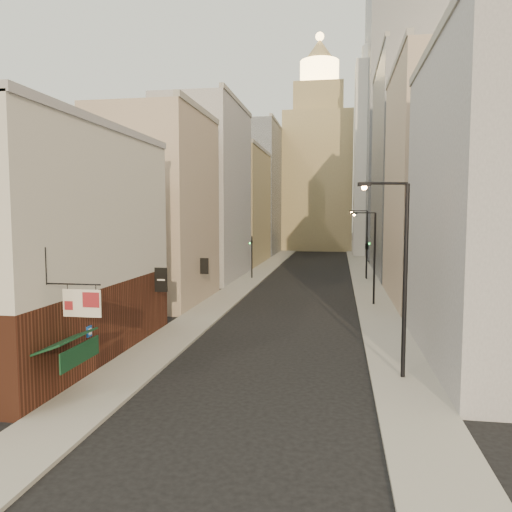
{
  "coord_description": "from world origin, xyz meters",
  "views": [
    {
      "loc": [
        3.45,
        -15.0,
        7.69
      ],
      "look_at": [
        -1.73,
        16.12,
        4.97
      ],
      "focal_mm": 35.0,
      "sensor_mm": 36.0,
      "label": 1
    }
  ],
  "objects": [
    {
      "name": "ground",
      "position": [
        0.0,
        0.0,
        0.0
      ],
      "size": [
        360.0,
        360.0,
        0.0
      ],
      "primitive_type": "plane",
      "color": "black",
      "rests_on": "ground"
    },
    {
      "name": "sidewalk_left",
      "position": [
        -6.5,
        55.0,
        0.07
      ],
      "size": [
        3.0,
        140.0,
        0.15
      ],
      "primitive_type": "cube",
      "color": "gray",
      "rests_on": "ground"
    },
    {
      "name": "sidewalk_right",
      "position": [
        6.5,
        55.0,
        0.07
      ],
      "size": [
        3.0,
        140.0,
        0.15
      ],
      "primitive_type": "cube",
      "color": "gray",
      "rests_on": "ground"
    },
    {
      "name": "near_building_left",
      "position": [
        -10.99,
        9.0,
        6.02
      ],
      "size": [
        8.3,
        23.04,
        12.3
      ],
      "color": "#52281A",
      "rests_on": "ground"
    },
    {
      "name": "left_bldg_beige",
      "position": [
        -12.0,
        26.0,
        8.0
      ],
      "size": [
        8.0,
        12.0,
        16.0
      ],
      "primitive_type": "cube",
      "color": "tan",
      "rests_on": "ground"
    },
    {
      "name": "left_bldg_grey",
      "position": [
        -12.0,
        42.0,
        10.0
      ],
      "size": [
        8.0,
        16.0,
        20.0
      ],
      "primitive_type": "cube",
      "color": "gray",
      "rests_on": "ground"
    },
    {
      "name": "left_bldg_tan",
      "position": [
        -12.0,
        60.0,
        8.5
      ],
      "size": [
        8.0,
        18.0,
        17.0
      ],
      "primitive_type": "cube",
      "color": "#95845D",
      "rests_on": "ground"
    },
    {
      "name": "left_bldg_wingrid",
      "position": [
        -12.0,
        80.0,
        12.0
      ],
      "size": [
        8.0,
        20.0,
        24.0
      ],
      "primitive_type": "cube",
      "color": "gray",
      "rests_on": "ground"
    },
    {
      "name": "right_bldg_grey",
      "position": [
        12.0,
        12.0,
        8.0
      ],
      "size": [
        8.0,
        16.0,
        16.0
      ],
      "primitive_type": "cube",
      "color": "gray",
      "rests_on": "ground"
    },
    {
      "name": "right_bldg_beige",
      "position": [
        12.0,
        30.0,
        10.0
      ],
      "size": [
        8.0,
        16.0,
        20.0
      ],
      "primitive_type": "cube",
      "color": "tan",
      "rests_on": "ground"
    },
    {
      "name": "right_bldg_wingrid",
      "position": [
        12.0,
        50.0,
        13.0
      ],
      "size": [
        8.0,
        20.0,
        26.0
      ],
      "primitive_type": "cube",
      "color": "gray",
      "rests_on": "ground"
    },
    {
      "name": "highrise",
      "position": [
        18.0,
        78.0,
        25.66
      ],
      "size": [
        21.0,
        23.0,
        51.2
      ],
      "color": "gray",
      "rests_on": "ground"
    },
    {
      "name": "clock_tower",
      "position": [
        -1.0,
        92.0,
        17.63
      ],
      "size": [
        14.0,
        14.0,
        44.9
      ],
      "color": "#95845D",
      "rests_on": "ground"
    },
    {
      "name": "white_tower",
      "position": [
        10.0,
        78.0,
        18.61
      ],
      "size": [
        8.0,
        8.0,
        41.5
      ],
      "color": "silver",
      "rests_on": "ground"
    },
    {
      "name": "streetlamp_near",
      "position": [
        6.23,
        8.2,
        5.18
      ],
      "size": [
        2.32,
        0.84,
        9.07
      ],
      "rotation": [
        0.0,
        0.0,
        0.28
      ],
      "color": "black",
      "rests_on": "ground"
    },
    {
      "name": "streetlamp_mid",
      "position": [
        6.18,
        26.98,
        4.43
      ],
      "size": [
        2.03,
        0.44,
        7.76
      ],
      "rotation": [
        0.0,
        0.0,
        -0.14
      ],
      "color": "black",
      "rests_on": "ground"
    },
    {
      "name": "streetlamp_far",
      "position": [
        6.44,
        43.7,
        4.57
      ],
      "size": [
        2.1,
        0.26,
        8.0
      ],
      "rotation": [
        0.0,
        0.0,
        -0.04
      ],
      "color": "black",
      "rests_on": "ground"
    },
    {
      "name": "traffic_light_left",
      "position": [
        -6.5,
        41.88,
        3.6
      ],
      "size": [
        0.61,
        0.56,
        5.0
      ],
      "rotation": [
        0.0,
        0.0,
        2.76
      ],
      "color": "black",
      "rests_on": "ground"
    },
    {
      "name": "traffic_light_right",
      "position": [
        6.65,
        43.16,
        3.89
      ],
      "size": [
        0.71,
        0.71,
        5.0
      ],
      "rotation": [
        0.0,
        0.0,
        3.0
      ],
      "color": "black",
      "rests_on": "ground"
    }
  ]
}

